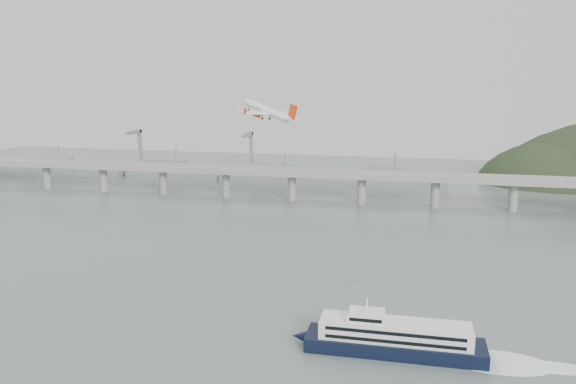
# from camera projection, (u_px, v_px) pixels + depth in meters

# --- Properties ---
(ground) EXTENTS (900.00, 900.00, 0.00)m
(ground) POSITION_uv_depth(u_px,v_px,m) (255.00, 316.00, 207.69)
(ground) COLOR slate
(ground) RESTS_ON ground
(bridge) EXTENTS (800.00, 22.00, 23.90)m
(bridge) POSITION_uv_depth(u_px,v_px,m) (332.00, 178.00, 395.72)
(bridge) COLOR gray
(bridge) RESTS_ON ground
(distant_fleet) EXTENTS (453.00, 60.90, 40.00)m
(distant_fleet) POSITION_uv_depth(u_px,v_px,m) (169.00, 172.00, 493.63)
(distant_fleet) COLOR slate
(distant_fleet) RESTS_ON ground
(ferry) EXTENTS (93.37, 16.61, 17.63)m
(ferry) POSITION_uv_depth(u_px,v_px,m) (395.00, 338.00, 179.04)
(ferry) COLOR black
(ferry) RESTS_ON ground
(airliner) EXTENTS (34.11, 32.55, 12.90)m
(airliner) POSITION_uv_depth(u_px,v_px,m) (268.00, 111.00, 272.72)
(airliner) COLOR white
(airliner) RESTS_ON ground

